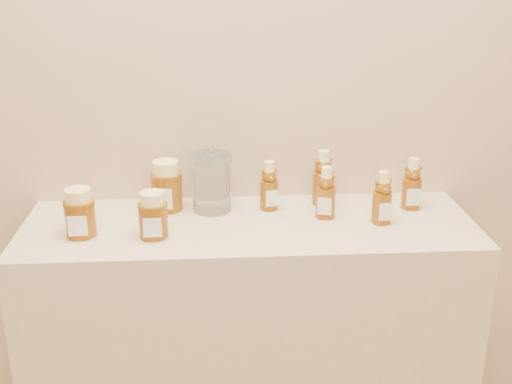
{
  "coord_description": "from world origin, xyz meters",
  "views": [
    {
      "loc": [
        -0.08,
        -0.01,
        1.58
      ],
      "look_at": [
        0.02,
        1.52,
        1.0
      ],
      "focal_mm": 45.0,
      "sensor_mm": 36.0,
      "label": 1
    }
  ],
  "objects_px": {
    "glass_canister": "(212,180)",
    "bear_bottle_front_left": "(326,189)",
    "display_table": "(250,366)",
    "bear_bottle_back_left": "(269,182)",
    "honey_jar_left": "(80,213)"
  },
  "relations": [
    {
      "from": "bear_bottle_front_left",
      "to": "glass_canister",
      "type": "bearing_deg",
      "value": -177.41
    },
    {
      "from": "bear_bottle_back_left",
      "to": "bear_bottle_front_left",
      "type": "xyz_separation_m",
      "value": [
        0.15,
        -0.07,
        0.0
      ]
    },
    {
      "from": "display_table",
      "to": "bear_bottle_front_left",
      "type": "relative_size",
      "value": 7.44
    },
    {
      "from": "bear_bottle_front_left",
      "to": "honey_jar_left",
      "type": "bearing_deg",
      "value": -157.15
    },
    {
      "from": "display_table",
      "to": "bear_bottle_back_left",
      "type": "bearing_deg",
      "value": 58.98
    },
    {
      "from": "display_table",
      "to": "glass_canister",
      "type": "xyz_separation_m",
      "value": [
        -0.1,
        0.1,
        0.54
      ]
    },
    {
      "from": "bear_bottle_back_left",
      "to": "glass_canister",
      "type": "height_order",
      "value": "glass_canister"
    },
    {
      "from": "glass_canister",
      "to": "bear_bottle_front_left",
      "type": "bearing_deg",
      "value": -13.05
    },
    {
      "from": "bear_bottle_back_left",
      "to": "bear_bottle_front_left",
      "type": "distance_m",
      "value": 0.16
    },
    {
      "from": "bear_bottle_front_left",
      "to": "display_table",
      "type": "bearing_deg",
      "value": -155.59
    },
    {
      "from": "bear_bottle_front_left",
      "to": "honey_jar_left",
      "type": "relative_size",
      "value": 1.29
    },
    {
      "from": "display_table",
      "to": "glass_canister",
      "type": "bearing_deg",
      "value": 133.53
    },
    {
      "from": "bear_bottle_front_left",
      "to": "glass_canister",
      "type": "xyz_separation_m",
      "value": [
        -0.31,
        0.07,
        0.01
      ]
    },
    {
      "from": "honey_jar_left",
      "to": "glass_canister",
      "type": "xyz_separation_m",
      "value": [
        0.33,
        0.15,
        0.02
      ]
    },
    {
      "from": "bear_bottle_back_left",
      "to": "honey_jar_left",
      "type": "distance_m",
      "value": 0.51
    }
  ]
}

